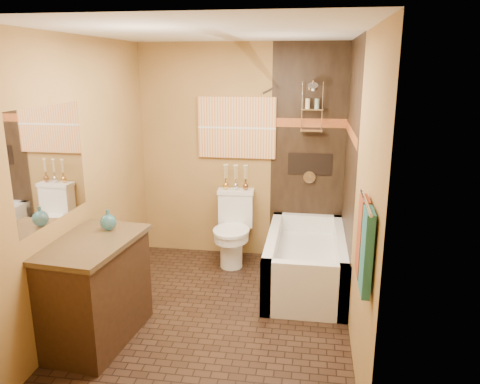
% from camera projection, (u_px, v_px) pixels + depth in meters
% --- Properties ---
extents(floor, '(3.00, 3.00, 0.00)m').
position_uv_depth(floor, '(217.00, 314.00, 4.36)').
color(floor, black).
rests_on(floor, ground).
extents(wall_left, '(0.02, 3.00, 2.50)m').
position_uv_depth(wall_left, '(85.00, 179.00, 4.21)').
color(wall_left, '#B07E44').
rests_on(wall_left, floor).
extents(wall_right, '(0.02, 3.00, 2.50)m').
position_uv_depth(wall_right, '(357.00, 190.00, 3.86)').
color(wall_right, '#B07E44').
rests_on(wall_right, floor).
extents(wall_back, '(2.40, 0.02, 2.50)m').
position_uv_depth(wall_back, '(241.00, 153.00, 5.47)').
color(wall_back, '#B07E44').
rests_on(wall_back, floor).
extents(wall_front, '(2.40, 0.02, 2.50)m').
position_uv_depth(wall_front, '(160.00, 250.00, 2.61)').
color(wall_front, '#B07E44').
rests_on(wall_front, floor).
extents(ceiling, '(3.00, 3.00, 0.00)m').
position_uv_depth(ceiling, '(213.00, 32.00, 3.71)').
color(ceiling, silver).
rests_on(ceiling, wall_back).
extents(alcove_tile_back, '(0.85, 0.01, 2.50)m').
position_uv_depth(alcove_tile_back, '(308.00, 155.00, 5.34)').
color(alcove_tile_back, black).
rests_on(alcove_tile_back, wall_back).
extents(alcove_tile_right, '(0.01, 1.50, 2.50)m').
position_uv_depth(alcove_tile_right, '(349.00, 170.00, 4.57)').
color(alcove_tile_right, black).
rests_on(alcove_tile_right, wall_right).
extents(mosaic_band_back, '(0.85, 0.01, 0.10)m').
position_uv_depth(mosaic_band_back, '(309.00, 123.00, 5.23)').
color(mosaic_band_back, maroon).
rests_on(mosaic_band_back, alcove_tile_back).
extents(mosaic_band_right, '(0.01, 1.50, 0.10)m').
position_uv_depth(mosaic_band_right, '(351.00, 133.00, 4.48)').
color(mosaic_band_right, maroon).
rests_on(mosaic_band_right, alcove_tile_right).
extents(alcove_niche, '(0.50, 0.01, 0.25)m').
position_uv_depth(alcove_niche, '(310.00, 164.00, 5.36)').
color(alcove_niche, black).
rests_on(alcove_niche, alcove_tile_back).
extents(shower_fixtures, '(0.24, 0.33, 1.16)m').
position_uv_depth(shower_fixtures, '(312.00, 120.00, 5.12)').
color(shower_fixtures, silver).
rests_on(shower_fixtures, floor).
extents(curtain_rod, '(0.03, 1.55, 0.03)m').
position_uv_depth(curtain_rod, '(271.00, 89.00, 4.49)').
color(curtain_rod, silver).
rests_on(curtain_rod, wall_back).
extents(towel_bar, '(0.02, 0.55, 0.02)m').
position_uv_depth(towel_bar, '(366.00, 202.00, 2.81)').
color(towel_bar, silver).
rests_on(towel_bar, wall_right).
extents(towel_teal, '(0.05, 0.22, 0.52)m').
position_uv_depth(towel_teal, '(367.00, 252.00, 2.76)').
color(towel_teal, '#206D6D').
rests_on(towel_teal, towel_bar).
extents(towel_rust, '(0.05, 0.22, 0.52)m').
position_uv_depth(towel_rust, '(362.00, 237.00, 3.01)').
color(towel_rust, maroon).
rests_on(towel_rust, towel_bar).
extents(sunset_painting, '(0.90, 0.04, 0.70)m').
position_uv_depth(sunset_painting, '(237.00, 128.00, 5.37)').
color(sunset_painting, orange).
rests_on(sunset_painting, wall_back).
extents(vanity_mirror, '(0.01, 1.00, 0.90)m').
position_uv_depth(vanity_mirror, '(51.00, 164.00, 3.63)').
color(vanity_mirror, white).
rests_on(vanity_mirror, wall_left).
extents(bathtub, '(0.80, 1.50, 0.55)m').
position_uv_depth(bathtub, '(306.00, 265.00, 4.90)').
color(bathtub, white).
rests_on(bathtub, floor).
extents(toilet, '(0.44, 0.64, 0.83)m').
position_uv_depth(toilet, '(233.00, 228.00, 5.41)').
color(toilet, white).
rests_on(toilet, floor).
extents(vanity, '(0.71, 1.06, 0.88)m').
position_uv_depth(vanity, '(94.00, 290.00, 3.87)').
color(vanity, black).
rests_on(vanity, floor).
extents(teal_bottle, '(0.18, 0.18, 0.22)m').
position_uv_depth(teal_bottle, '(108.00, 220.00, 3.97)').
color(teal_bottle, '#256571').
rests_on(teal_bottle, vanity).
extents(bud_vases, '(0.30, 0.06, 0.29)m').
position_uv_depth(bud_vases, '(236.00, 177.00, 5.44)').
color(bud_vases, gold).
rests_on(bud_vases, toilet).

